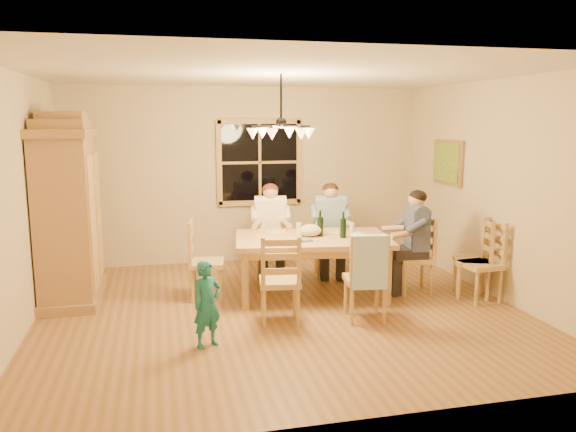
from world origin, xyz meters
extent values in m
plane|color=brown|center=(0.00, 0.00, 0.00)|extent=(5.50, 5.50, 0.00)
cube|color=white|center=(0.00, 0.00, 2.70)|extent=(5.50, 5.00, 0.02)
cube|color=beige|center=(0.00, 2.50, 1.35)|extent=(5.50, 0.02, 2.70)
cube|color=beige|center=(-2.75, 0.00, 1.35)|extent=(0.02, 5.00, 2.70)
cube|color=beige|center=(2.75, 0.00, 1.35)|extent=(0.02, 5.00, 2.70)
cube|color=black|center=(0.20, 2.48, 1.55)|extent=(1.20, 0.03, 1.20)
cube|color=#AE834C|center=(0.20, 2.46, 1.55)|extent=(1.30, 0.06, 1.30)
cube|color=olive|center=(2.72, 1.20, 1.60)|extent=(0.04, 0.78, 0.64)
cube|color=#1E6B2D|center=(2.69, 1.20, 1.60)|extent=(0.02, 0.68, 0.54)
cylinder|color=black|center=(0.00, 0.00, 2.44)|extent=(0.02, 0.02, 0.53)
sphere|color=black|center=(0.00, 0.00, 2.17)|extent=(0.12, 0.12, 0.12)
cylinder|color=black|center=(0.16, 0.00, 2.13)|extent=(0.34, 0.02, 0.02)
cone|color=#FFB259|center=(0.32, 0.00, 2.05)|extent=(0.13, 0.13, 0.12)
cylinder|color=black|center=(0.08, 0.14, 2.13)|extent=(0.19, 0.31, 0.02)
cone|color=#FFB259|center=(0.16, 0.28, 2.05)|extent=(0.13, 0.13, 0.12)
cylinder|color=black|center=(-0.08, 0.14, 2.13)|extent=(0.19, 0.31, 0.02)
cone|color=#FFB259|center=(-0.16, 0.28, 2.05)|extent=(0.13, 0.13, 0.12)
cylinder|color=black|center=(-0.16, 0.00, 2.13)|extent=(0.34, 0.02, 0.02)
cone|color=#FFB259|center=(-0.32, 0.00, 2.05)|extent=(0.13, 0.13, 0.12)
cylinder|color=black|center=(-0.08, -0.14, 2.13)|extent=(0.19, 0.31, 0.02)
cone|color=#FFB259|center=(-0.16, -0.28, 2.05)|extent=(0.13, 0.13, 0.12)
cylinder|color=black|center=(0.08, -0.14, 2.13)|extent=(0.19, 0.31, 0.02)
cone|color=#FFB259|center=(0.16, -0.28, 2.05)|extent=(0.13, 0.13, 0.12)
cube|color=olive|center=(-2.43, 1.03, 1.00)|extent=(0.60, 1.30, 2.00)
cube|color=olive|center=(-2.43, 1.03, 2.05)|extent=(0.66, 1.40, 0.10)
cube|color=olive|center=(-2.43, 1.03, 2.15)|extent=(0.58, 1.00, 0.12)
cube|color=olive|center=(-2.43, 1.03, 2.25)|extent=(0.52, 0.55, 0.10)
cube|color=#AE834C|center=(-2.12, 0.70, 1.00)|extent=(0.03, 0.55, 1.60)
cube|color=#AE834C|center=(-2.12, 1.36, 1.00)|extent=(0.03, 0.55, 1.60)
cube|color=olive|center=(-2.43, 1.03, 0.06)|extent=(0.66, 1.40, 0.12)
cube|color=tan|center=(0.50, 0.48, 0.73)|extent=(2.04, 1.42, 0.06)
cube|color=#AE834C|center=(0.50, 0.48, 0.65)|extent=(1.87, 1.25, 0.10)
cylinder|color=#AE834C|center=(-0.40, 0.12, 0.35)|extent=(0.09, 0.09, 0.70)
cylinder|color=#AE834C|center=(1.28, -0.12, 0.35)|extent=(0.09, 0.09, 0.70)
cylinder|color=#AE834C|center=(-0.27, 1.07, 0.35)|extent=(0.09, 0.09, 0.70)
cylinder|color=#AE834C|center=(1.41, 0.83, 0.35)|extent=(0.09, 0.09, 0.70)
cube|color=#AE834C|center=(0.16, 1.43, 0.45)|extent=(0.50, 0.48, 0.06)
cube|color=#AE834C|center=(0.16, 1.43, 0.72)|extent=(0.38, 0.10, 0.54)
cube|color=#AE834C|center=(1.00, 1.31, 0.45)|extent=(0.50, 0.48, 0.06)
cube|color=#AE834C|center=(1.00, 1.31, 0.72)|extent=(0.38, 0.10, 0.54)
cube|color=#AE834C|center=(-0.09, -0.34, 0.45)|extent=(0.50, 0.48, 0.06)
cube|color=#AE834C|center=(-0.09, -0.34, 0.72)|extent=(0.38, 0.10, 0.54)
cube|color=#AE834C|center=(0.85, -0.48, 0.45)|extent=(0.50, 0.48, 0.06)
cube|color=#AE834C|center=(0.85, -0.48, 0.72)|extent=(0.38, 0.10, 0.54)
cube|color=#AE834C|center=(-0.80, 0.66, 0.45)|extent=(0.48, 0.50, 0.06)
cube|color=#AE834C|center=(-0.80, 0.66, 0.72)|extent=(0.10, 0.38, 0.54)
cube|color=#AE834C|center=(1.81, 0.29, 0.45)|extent=(0.48, 0.50, 0.06)
cube|color=#AE834C|center=(1.81, 0.29, 0.72)|extent=(0.10, 0.38, 0.54)
cube|color=beige|center=(0.16, 1.43, 0.84)|extent=(0.43, 0.27, 0.52)
cube|color=#262328|center=(0.16, 1.43, 0.53)|extent=(0.44, 0.47, 0.14)
sphere|color=tan|center=(0.16, 1.43, 1.22)|extent=(0.21, 0.21, 0.21)
ellipsoid|color=#592614|center=(0.16, 1.43, 1.25)|extent=(0.22, 0.22, 0.17)
cube|color=#2F6181|center=(1.00, 1.31, 0.84)|extent=(0.43, 0.27, 0.52)
cube|color=#262328|center=(1.00, 1.31, 0.53)|extent=(0.44, 0.47, 0.14)
sphere|color=tan|center=(1.00, 1.31, 1.22)|extent=(0.21, 0.21, 0.21)
ellipsoid|color=#381E11|center=(1.00, 1.31, 1.25)|extent=(0.22, 0.22, 0.17)
cube|color=#434C6C|center=(1.81, 0.29, 0.84)|extent=(0.27, 0.43, 0.52)
cube|color=#262328|center=(1.81, 0.29, 0.53)|extent=(0.47, 0.44, 0.14)
sphere|color=tan|center=(1.81, 0.29, 1.22)|extent=(0.21, 0.21, 0.21)
ellipsoid|color=black|center=(1.81, 0.29, 1.25)|extent=(0.22, 0.22, 0.17)
cube|color=#A7C7E3|center=(0.82, -0.66, 0.70)|extent=(0.39, 0.15, 0.58)
cylinder|color=black|center=(0.61, 0.50, 0.93)|extent=(0.08, 0.08, 0.33)
cylinder|color=black|center=(0.86, 0.34, 0.93)|extent=(0.08, 0.08, 0.33)
cylinder|color=white|center=(0.13, 0.90, 0.77)|extent=(0.26, 0.26, 0.02)
cylinder|color=white|center=(0.87, 0.70, 0.77)|extent=(0.26, 0.26, 0.02)
cylinder|color=white|center=(1.20, 0.40, 0.77)|extent=(0.26, 0.26, 0.02)
cylinder|color=silver|center=(0.39, 0.71, 0.83)|extent=(0.06, 0.06, 0.14)
cylinder|color=silver|center=(1.06, 0.56, 0.83)|extent=(0.06, 0.06, 0.14)
ellipsoid|color=#C1BC80|center=(0.98, 0.13, 0.82)|extent=(0.20, 0.20, 0.11)
cube|color=slate|center=(0.34, 0.24, 0.78)|extent=(0.20, 0.16, 0.03)
ellipsoid|color=tan|center=(0.49, 0.51, 0.84)|extent=(0.28, 0.22, 0.15)
imported|color=#1B6E7B|center=(-0.93, -0.86, 0.43)|extent=(0.37, 0.33, 0.86)
cube|color=#AE834C|center=(2.45, 0.00, 0.45)|extent=(0.55, 0.57, 0.06)
cube|color=#AE834C|center=(2.45, 0.00, 0.72)|extent=(0.19, 0.37, 0.54)
cube|color=#AE834C|center=(2.45, -0.18, 0.45)|extent=(0.46, 0.48, 0.06)
cube|color=#AE834C|center=(2.45, -0.18, 0.72)|extent=(0.09, 0.38, 0.54)
camera|label=1|loc=(-1.35, -6.13, 2.20)|focal=35.00mm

